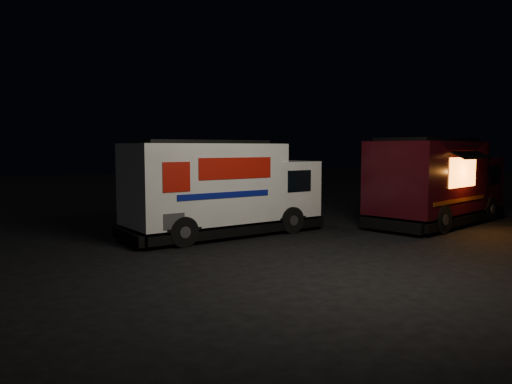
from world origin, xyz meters
name	(u,v)px	position (x,y,z in m)	size (l,w,h in m)	color
ground	(280,248)	(0.00, 0.00, 0.00)	(80.00, 80.00, 0.00)	black
white_truck	(225,188)	(-0.50, 2.53, 1.44)	(6.35, 2.17, 2.88)	silver
red_truck	(438,181)	(7.01, 1.22, 1.49)	(6.39, 2.35, 2.98)	black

